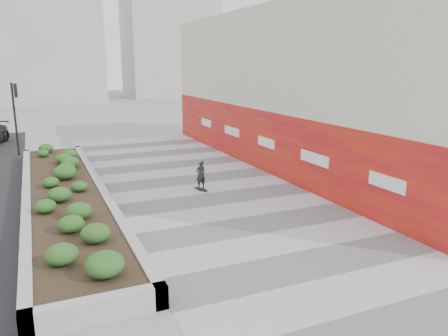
# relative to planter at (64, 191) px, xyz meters

# --- Properties ---
(ground) EXTENTS (160.00, 160.00, 0.00)m
(ground) POSITION_rel_planter_xyz_m (5.50, -7.00, -0.42)
(ground) COLOR gray
(ground) RESTS_ON ground
(walkway) EXTENTS (8.00, 36.00, 0.01)m
(walkway) POSITION_rel_planter_xyz_m (5.50, -4.00, -0.41)
(walkway) COLOR #A8A8AD
(walkway) RESTS_ON ground
(building) EXTENTS (6.04, 24.08, 8.00)m
(building) POSITION_rel_planter_xyz_m (12.48, 1.98, 3.56)
(building) COLOR beige
(building) RESTS_ON ground
(planter) EXTENTS (3.00, 18.00, 0.90)m
(planter) POSITION_rel_planter_xyz_m (0.00, 0.00, 0.00)
(planter) COLOR #9E9EA0
(planter) RESTS_ON ground
(traffic_signal_near) EXTENTS (0.33, 0.28, 4.20)m
(traffic_signal_near) POSITION_rel_planter_xyz_m (-1.73, 10.50, 2.34)
(traffic_signal_near) COLOR black
(traffic_signal_near) RESTS_ON ground
(distant_bldg_north_l) EXTENTS (16.00, 12.00, 20.00)m
(distant_bldg_north_l) POSITION_rel_planter_xyz_m (0.50, 48.00, 9.58)
(distant_bldg_north_l) COLOR #ADAAA3
(distant_bldg_north_l) RESTS_ON ground
(distant_bldg_north_r) EXTENTS (14.00, 10.00, 24.00)m
(distant_bldg_north_r) POSITION_rel_planter_xyz_m (20.50, 53.00, 11.58)
(distant_bldg_north_r) COLOR #ADAAA3
(distant_bldg_north_r) RESTS_ON ground
(manhole_cover) EXTENTS (0.44, 0.44, 0.01)m
(manhole_cover) POSITION_rel_planter_xyz_m (6.00, -4.00, -0.42)
(manhole_cover) COLOR #595654
(manhole_cover) RESTS_ON ground
(skateboarder) EXTENTS (0.49, 0.75, 1.37)m
(skateboarder) POSITION_rel_planter_xyz_m (5.40, -0.66, 0.28)
(skateboarder) COLOR beige
(skateboarder) RESTS_ON ground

